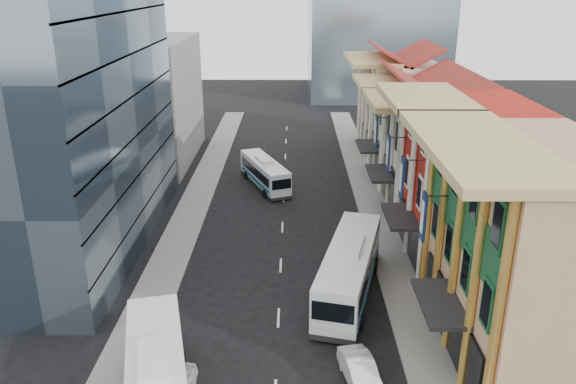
{
  "coord_description": "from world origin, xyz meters",
  "views": [
    {
      "loc": [
        0.86,
        -22.47,
        19.98
      ],
      "look_at": [
        0.52,
        18.06,
        4.74
      ],
      "focal_mm": 35.0,
      "sensor_mm": 36.0,
      "label": 1
    }
  ],
  "objects_px": {
    "office_tower": "(47,55)",
    "bus_left_far": "(265,172)",
    "shophouse_tan": "(533,255)",
    "bus_right": "(349,269)",
    "sedan_right": "(361,373)"
  },
  "relations": [
    {
      "from": "sedan_right",
      "to": "office_tower",
      "type": "bearing_deg",
      "value": 129.82
    },
    {
      "from": "office_tower",
      "to": "bus_left_far",
      "type": "bearing_deg",
      "value": 41.65
    },
    {
      "from": "office_tower",
      "to": "bus_right",
      "type": "bearing_deg",
      "value": -20.47
    },
    {
      "from": "bus_left_far",
      "to": "shophouse_tan",
      "type": "bearing_deg",
      "value": -82.17
    },
    {
      "from": "office_tower",
      "to": "sedan_right",
      "type": "height_order",
      "value": "office_tower"
    },
    {
      "from": "shophouse_tan",
      "to": "office_tower",
      "type": "xyz_separation_m",
      "value": [
        -31.0,
        14.0,
        9.0
      ]
    },
    {
      "from": "shophouse_tan",
      "to": "bus_right",
      "type": "height_order",
      "value": "shophouse_tan"
    },
    {
      "from": "shophouse_tan",
      "to": "office_tower",
      "type": "relative_size",
      "value": 0.47
    },
    {
      "from": "bus_right",
      "to": "sedan_right",
      "type": "relative_size",
      "value": 2.89
    },
    {
      "from": "shophouse_tan",
      "to": "bus_left_far",
      "type": "xyz_separation_m",
      "value": [
        -16.0,
        27.34,
        -4.46
      ]
    },
    {
      "from": "office_tower",
      "to": "bus_right",
      "type": "relative_size",
      "value": 2.46
    },
    {
      "from": "bus_right",
      "to": "sedan_right",
      "type": "bearing_deg",
      "value": -76.96
    },
    {
      "from": "office_tower",
      "to": "bus_right",
      "type": "height_order",
      "value": "office_tower"
    },
    {
      "from": "shophouse_tan",
      "to": "bus_right",
      "type": "relative_size",
      "value": 1.15
    },
    {
      "from": "shophouse_tan",
      "to": "bus_left_far",
      "type": "relative_size",
      "value": 1.46
    }
  ]
}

